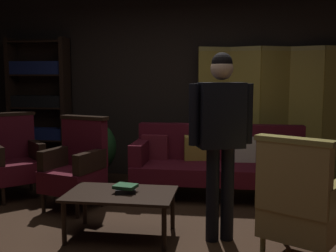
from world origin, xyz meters
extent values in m
plane|color=#331E11|center=(0.00, 0.00, 0.00)|extent=(10.00, 10.00, 0.00)
cube|color=black|center=(0.00, 2.45, 1.40)|extent=(7.20, 0.10, 2.80)
cube|color=#B29338|center=(0.44, 2.23, 0.95)|extent=(0.44, 0.19, 1.90)
cube|color=tan|center=(0.44, 2.23, 1.87)|extent=(0.44, 0.20, 0.06)
cube|color=#B29338|center=(0.87, 2.22, 0.95)|extent=(0.43, 0.21, 1.90)
cube|color=tan|center=(0.87, 2.22, 1.87)|extent=(0.44, 0.22, 0.06)
cube|color=#B29338|center=(1.29, 2.23, 0.95)|extent=(0.42, 0.24, 1.90)
cube|color=tan|center=(1.29, 2.23, 1.87)|extent=(0.43, 0.24, 0.06)
cube|color=#B29338|center=(1.70, 2.25, 0.95)|extent=(0.44, 0.20, 1.90)
cube|color=tan|center=(1.70, 2.25, 1.87)|extent=(0.44, 0.20, 0.06)
cube|color=black|center=(-2.57, 2.18, 1.02)|extent=(0.06, 0.32, 2.05)
cube|color=black|center=(-1.73, 2.18, 1.02)|extent=(0.06, 0.32, 2.05)
cube|color=black|center=(-2.15, 2.33, 1.02)|extent=(0.90, 0.02, 2.05)
cube|color=black|center=(-2.15, 2.18, 0.06)|extent=(0.86, 0.30, 0.02)
cube|color=black|center=(-2.15, 2.18, 0.54)|extent=(0.86, 0.30, 0.02)
cube|color=navy|center=(-2.15, 2.16, 0.64)|extent=(0.78, 0.22, 0.17)
cube|color=black|center=(-2.15, 2.18, 1.02)|extent=(0.86, 0.30, 0.02)
cube|color=black|center=(-2.15, 2.16, 1.12)|extent=(0.78, 0.22, 0.17)
cube|color=black|center=(-2.15, 2.18, 1.51)|extent=(0.86, 0.30, 0.02)
cube|color=navy|center=(-2.15, 2.16, 1.61)|extent=(0.78, 0.22, 0.19)
cube|color=black|center=(-2.15, 2.18, 1.99)|extent=(0.86, 0.30, 0.02)
cylinder|color=black|center=(-0.40, 1.05, 0.11)|extent=(0.07, 0.07, 0.22)
cylinder|color=black|center=(1.50, 1.05, 0.11)|extent=(0.07, 0.07, 0.22)
cylinder|color=black|center=(-0.40, 1.65, 0.11)|extent=(0.07, 0.07, 0.22)
cylinder|color=black|center=(1.50, 1.65, 0.11)|extent=(0.07, 0.07, 0.22)
cube|color=#4C0F19|center=(0.55, 1.35, 0.32)|extent=(2.10, 0.76, 0.20)
cube|color=#4C0F19|center=(0.55, 1.66, 0.65)|extent=(2.10, 0.18, 0.46)
cube|color=#4C0F19|center=(-0.43, 1.35, 0.55)|extent=(0.16, 0.68, 0.26)
cube|color=#4C0F19|center=(1.53, 1.35, 0.55)|extent=(0.16, 0.68, 0.26)
cube|color=maroon|center=(-0.28, 1.55, 0.57)|extent=(0.34, 0.14, 0.34)
cube|color=#B79338|center=(0.27, 1.55, 0.57)|extent=(0.36, 0.22, 0.35)
cube|color=beige|center=(0.83, 1.55, 0.57)|extent=(0.35, 0.14, 0.34)
cube|color=#4C5123|center=(1.38, 1.55, 0.57)|extent=(0.35, 0.17, 0.34)
cylinder|color=black|center=(-0.77, -0.30, 0.20)|extent=(0.04, 0.04, 0.39)
cylinder|color=black|center=(0.13, -0.30, 0.20)|extent=(0.04, 0.04, 0.39)
cylinder|color=black|center=(-0.77, 0.24, 0.20)|extent=(0.04, 0.04, 0.39)
cylinder|color=black|center=(0.13, 0.24, 0.20)|extent=(0.04, 0.04, 0.39)
cube|color=black|center=(-0.32, -0.03, 0.41)|extent=(1.00, 0.64, 0.03)
cylinder|color=tan|center=(1.18, 0.00, 0.11)|extent=(0.04, 0.04, 0.22)
cylinder|color=tan|center=(0.95, -0.40, 0.11)|extent=(0.04, 0.04, 0.22)
cube|color=tan|center=(1.26, -0.31, 0.34)|extent=(0.77, 0.77, 0.24)
cube|color=tan|center=(1.15, -0.51, 0.73)|extent=(0.54, 0.39, 0.54)
cube|color=tan|center=(1.15, -0.51, 1.02)|extent=(0.58, 0.42, 0.04)
cube|color=tan|center=(1.47, -0.44, 0.57)|extent=(0.33, 0.48, 0.22)
cube|color=tan|center=(1.06, -0.19, 0.57)|extent=(0.33, 0.48, 0.22)
cylinder|color=black|center=(-1.92, 0.68, 0.11)|extent=(0.04, 0.04, 0.22)
cylinder|color=black|center=(-1.58, 1.00, 0.11)|extent=(0.04, 0.04, 0.22)
cylinder|color=black|center=(-1.90, 1.33, 0.11)|extent=(0.04, 0.04, 0.22)
cube|color=#4C0F19|center=(-1.91, 1.00, 0.34)|extent=(0.79, 0.79, 0.24)
cube|color=#4C0F19|center=(-2.07, 1.17, 0.73)|extent=(0.49, 0.47, 0.54)
cube|color=black|center=(-2.07, 1.17, 1.02)|extent=(0.52, 0.51, 0.04)
cube|color=black|center=(-1.73, 1.17, 0.57)|extent=(0.41, 0.42, 0.22)
cylinder|color=black|center=(-1.34, 0.51, 0.11)|extent=(0.04, 0.04, 0.22)
cylinder|color=black|center=(-0.91, 0.37, 0.11)|extent=(0.04, 0.04, 0.22)
cylinder|color=black|center=(-1.21, 0.95, 0.11)|extent=(0.04, 0.04, 0.22)
cylinder|color=black|center=(-0.77, 0.81, 0.11)|extent=(0.04, 0.04, 0.22)
cube|color=#4C0F19|center=(-1.06, 0.66, 0.34)|extent=(0.70, 0.70, 0.24)
cube|color=#4C0F19|center=(-0.99, 0.88, 0.73)|extent=(0.57, 0.28, 0.54)
cube|color=black|center=(-0.99, 0.88, 1.02)|extent=(0.61, 0.30, 0.04)
cube|color=black|center=(-1.29, 0.73, 0.57)|extent=(0.23, 0.50, 0.22)
cube|color=black|center=(-0.83, 0.59, 0.57)|extent=(0.23, 0.50, 0.22)
cylinder|color=black|center=(0.66, 0.04, 0.43)|extent=(0.12, 0.12, 0.86)
cylinder|color=black|center=(0.53, -0.01, 0.43)|extent=(0.12, 0.12, 0.86)
cube|color=maroon|center=(0.59, 0.01, 0.90)|extent=(0.36, 0.26, 0.09)
cube|color=black|center=(0.59, 0.01, 1.15)|extent=(0.45, 0.33, 0.58)
cube|color=white|center=(0.56, 0.12, 1.18)|extent=(0.14, 0.06, 0.41)
cube|color=maroon|center=(0.55, 0.12, 1.41)|extent=(0.09, 0.05, 0.04)
cylinder|color=black|center=(0.83, 0.10, 1.16)|extent=(0.09, 0.09, 0.54)
cylinder|color=black|center=(0.36, -0.07, 1.16)|extent=(0.09, 0.09, 0.54)
sphere|color=tan|center=(0.59, 0.01, 1.56)|extent=(0.20, 0.20, 0.20)
sphere|color=black|center=(0.59, 0.01, 1.61)|extent=(0.18, 0.18, 0.18)
cylinder|color=brown|center=(-1.12, 1.61, 0.14)|extent=(0.28, 0.28, 0.28)
ellipsoid|color=#193D19|center=(-1.12, 1.61, 0.55)|extent=(0.59, 0.59, 0.68)
cube|color=black|center=(-0.28, -0.01, 0.44)|extent=(0.22, 0.22, 0.04)
cube|color=#1E4C28|center=(-0.28, -0.01, 0.48)|extent=(0.23, 0.20, 0.03)
camera|label=1|loc=(0.66, -3.68, 1.50)|focal=44.39mm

